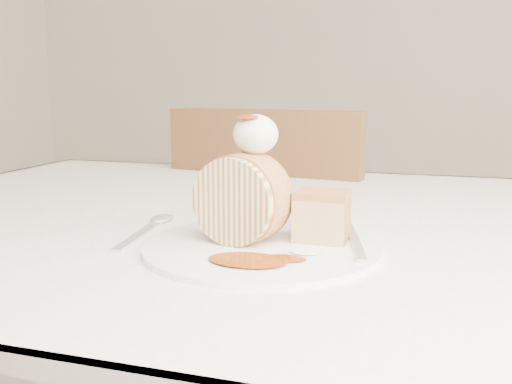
% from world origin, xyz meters
% --- Properties ---
extents(table, '(1.40, 0.90, 0.75)m').
position_xyz_m(table, '(0.00, 0.20, 0.66)').
color(table, white).
rests_on(table, ground).
extents(chair_far, '(0.47, 0.47, 0.88)m').
position_xyz_m(chair_far, '(-0.17, 0.67, 0.50)').
color(chair_far, brown).
rests_on(chair_far, ground).
extents(plate, '(0.26, 0.26, 0.01)m').
position_xyz_m(plate, '(-0.02, 0.03, 0.75)').
color(plate, white).
rests_on(plate, table).
extents(roulade_slice, '(0.10, 0.07, 0.10)m').
position_xyz_m(roulade_slice, '(-0.05, 0.04, 0.80)').
color(roulade_slice, beige).
rests_on(roulade_slice, plate).
extents(cake_chunk, '(0.06, 0.05, 0.05)m').
position_xyz_m(cake_chunk, '(0.03, 0.07, 0.78)').
color(cake_chunk, '#B47844').
rests_on(cake_chunk, plate).
extents(whipped_cream, '(0.05, 0.05, 0.04)m').
position_xyz_m(whipped_cream, '(-0.04, 0.05, 0.87)').
color(whipped_cream, silver).
rests_on(whipped_cream, roulade_slice).
extents(caramel_drizzle, '(0.02, 0.02, 0.01)m').
position_xyz_m(caramel_drizzle, '(-0.04, 0.04, 0.90)').
color(caramel_drizzle, '#7C2C05').
rests_on(caramel_drizzle, whipped_cream).
extents(caramel_pool, '(0.08, 0.05, 0.00)m').
position_xyz_m(caramel_pool, '(-0.02, -0.03, 0.76)').
color(caramel_pool, '#7C2C05').
rests_on(caramel_pool, plate).
extents(fork, '(0.05, 0.15, 0.00)m').
position_xyz_m(fork, '(0.08, 0.05, 0.76)').
color(fork, silver).
rests_on(fork, plate).
extents(spoon, '(0.04, 0.16, 0.00)m').
position_xyz_m(spoon, '(-0.18, 0.04, 0.75)').
color(spoon, silver).
rests_on(spoon, table).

